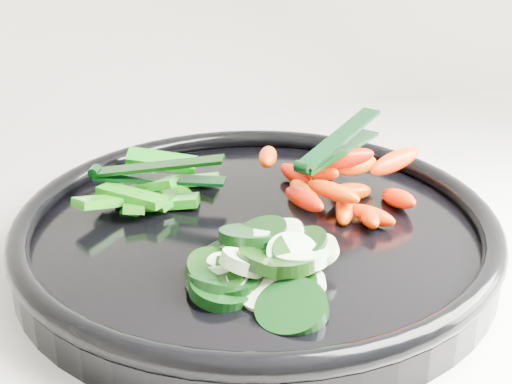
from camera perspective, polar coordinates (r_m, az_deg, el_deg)
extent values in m
cube|color=silver|center=(0.65, 10.43, -2.72)|extent=(2.02, 0.62, 0.03)
cylinder|color=black|center=(0.56, 0.00, -3.94)|extent=(0.47, 0.47, 0.02)
torus|color=black|center=(0.55, 0.00, -2.26)|extent=(0.48, 0.48, 0.02)
cylinder|color=black|center=(0.45, 2.87, -9.34)|extent=(0.06, 0.06, 0.03)
cylinder|color=beige|center=(0.47, 0.83, -8.15)|extent=(0.05, 0.05, 0.02)
cylinder|color=black|center=(0.48, -3.23, -7.38)|extent=(0.05, 0.05, 0.03)
cylinder|color=beige|center=(0.49, -2.21, -6.20)|extent=(0.04, 0.04, 0.02)
cylinder|color=black|center=(0.49, -3.00, -6.52)|extent=(0.06, 0.06, 0.03)
cylinder|color=beige|center=(0.49, -2.48, -6.20)|extent=(0.04, 0.04, 0.02)
cylinder|color=black|center=(0.47, 2.80, -7.62)|extent=(0.05, 0.05, 0.02)
cylinder|color=beige|center=(0.48, 3.91, -7.37)|extent=(0.04, 0.04, 0.02)
cylinder|color=black|center=(0.51, -2.27, -5.19)|extent=(0.06, 0.06, 0.02)
cylinder|color=beige|center=(0.50, -1.86, -5.50)|extent=(0.05, 0.05, 0.02)
cylinder|color=black|center=(0.48, -1.99, -7.04)|extent=(0.07, 0.07, 0.02)
cylinder|color=beige|center=(0.48, -2.09, -6.81)|extent=(0.05, 0.05, 0.01)
cylinder|color=black|center=(0.47, -2.77, -7.80)|extent=(0.06, 0.06, 0.02)
cylinder|color=beige|center=(0.48, -0.77, -7.34)|extent=(0.04, 0.04, 0.01)
cylinder|color=black|center=(0.48, -3.09, -7.18)|extent=(0.05, 0.05, 0.03)
cylinder|color=#B4CFA6|center=(0.48, -2.16, -7.35)|extent=(0.03, 0.03, 0.02)
cylinder|color=black|center=(0.50, 3.76, -4.33)|extent=(0.05, 0.05, 0.02)
cylinder|color=beige|center=(0.50, 5.05, -4.68)|extent=(0.03, 0.03, 0.02)
cylinder|color=black|center=(0.51, -0.65, -3.53)|extent=(0.06, 0.06, 0.02)
cylinder|color=#B2CFA5|center=(0.51, -0.36, -3.56)|extent=(0.03, 0.03, 0.01)
cylinder|color=black|center=(0.48, 0.90, -5.74)|extent=(0.05, 0.05, 0.03)
cylinder|color=beige|center=(0.48, -0.84, -5.69)|extent=(0.04, 0.04, 0.03)
cylinder|color=black|center=(0.49, 3.42, -5.19)|extent=(0.05, 0.05, 0.03)
cylinder|color=#B4D2A8|center=(0.49, 2.91, -5.13)|extent=(0.05, 0.05, 0.03)
cylinder|color=black|center=(0.51, 0.44, -3.42)|extent=(0.04, 0.04, 0.02)
cylinder|color=#DAEFBF|center=(0.51, 1.97, -3.57)|extent=(0.04, 0.04, 0.02)
cylinder|color=black|center=(0.48, 2.33, -5.65)|extent=(0.05, 0.05, 0.02)
cylinder|color=beige|center=(0.48, 3.61, -5.35)|extent=(0.04, 0.04, 0.02)
ellipsoid|color=#F44800|center=(0.57, 7.18, -1.17)|extent=(0.03, 0.05, 0.03)
ellipsoid|color=#E33100|center=(0.56, 9.23, -1.84)|extent=(0.04, 0.04, 0.02)
ellipsoid|color=#EA5E00|center=(0.59, 3.76, -0.25)|extent=(0.03, 0.04, 0.02)
ellipsoid|color=#F72400|center=(0.59, 11.32, -0.51)|extent=(0.02, 0.05, 0.03)
ellipsoid|color=#F85700|center=(0.60, 3.59, 0.20)|extent=(0.02, 0.04, 0.02)
ellipsoid|color=#F51800|center=(0.56, 9.04, -2.02)|extent=(0.02, 0.04, 0.02)
ellipsoid|color=#E54200|center=(0.60, 7.42, -0.03)|extent=(0.05, 0.03, 0.03)
ellipsoid|color=#E04100|center=(0.65, 5.46, 1.97)|extent=(0.03, 0.05, 0.02)
ellipsoid|color=#EC2600|center=(0.63, 3.26, 1.34)|extent=(0.03, 0.05, 0.02)
ellipsoid|color=red|center=(0.55, 3.87, -0.56)|extent=(0.03, 0.05, 0.02)
ellipsoid|color=#FE4300|center=(0.63, 7.02, 2.59)|extent=(0.02, 0.05, 0.03)
ellipsoid|color=#FD3000|center=(0.60, 5.00, 1.78)|extent=(0.04, 0.05, 0.03)
ellipsoid|color=#DA5900|center=(0.57, 6.22, 0.03)|extent=(0.04, 0.04, 0.02)
ellipsoid|color=#FF6700|center=(0.62, 8.11, 2.14)|extent=(0.06, 0.04, 0.02)
ellipsoid|color=red|center=(0.59, 7.42, 2.70)|extent=(0.05, 0.02, 0.02)
ellipsoid|color=#FF2F00|center=(0.59, 0.95, 2.83)|extent=(0.03, 0.05, 0.02)
ellipsoid|color=#FF2E00|center=(0.60, 6.84, 2.98)|extent=(0.04, 0.03, 0.02)
ellipsoid|color=#FA4900|center=(0.59, 11.06, 2.45)|extent=(0.06, 0.04, 0.02)
cube|color=#206E0A|center=(0.60, -8.40, -0.66)|extent=(0.04, 0.05, 0.02)
cube|color=#1B690A|center=(0.60, -6.89, -0.32)|extent=(0.06, 0.06, 0.03)
cube|color=#0C6009|center=(0.63, -5.20, 0.91)|extent=(0.05, 0.04, 0.02)
cube|color=#1B6B0A|center=(0.59, -7.01, -0.82)|extent=(0.05, 0.03, 0.02)
cube|color=#09620F|center=(0.60, -8.87, -0.37)|extent=(0.05, 0.06, 0.02)
cube|color=#1C6109|center=(0.59, -9.84, -1.01)|extent=(0.02, 0.06, 0.02)
cube|color=#09640D|center=(0.60, -8.74, 0.48)|extent=(0.06, 0.04, 0.02)
cube|color=#206E0A|center=(0.58, -12.06, -0.74)|extent=(0.05, 0.04, 0.02)
cube|color=#0A720F|center=(0.58, -9.91, -0.29)|extent=(0.06, 0.05, 0.01)
cube|color=#0B690A|center=(0.65, -7.56, 2.51)|extent=(0.07, 0.04, 0.02)
cylinder|color=black|center=(0.54, 3.74, 2.03)|extent=(0.01, 0.01, 0.01)
cube|color=black|center=(0.59, 6.65, 3.30)|extent=(0.09, 0.08, 0.00)
cube|color=black|center=(0.58, 6.71, 4.35)|extent=(0.09, 0.08, 0.02)
cylinder|color=black|center=(0.61, -12.80, 1.66)|extent=(0.01, 0.01, 0.01)
cube|color=black|center=(0.60, -7.75, 1.05)|extent=(0.11, 0.05, 0.00)
cube|color=black|center=(0.59, -7.81, 2.07)|extent=(0.11, 0.05, 0.02)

